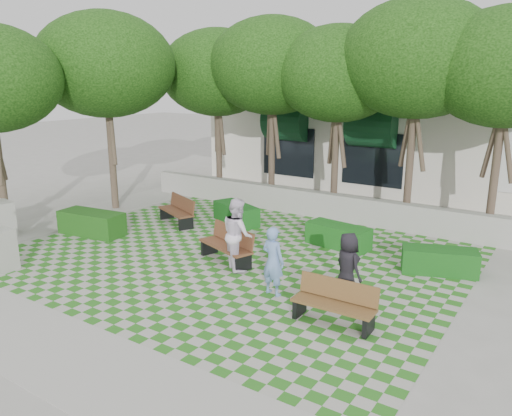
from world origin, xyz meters
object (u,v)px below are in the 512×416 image
Objects in this scene: hedge_midright at (338,236)px; person_white at (238,234)px; hedge_midleft at (236,214)px; person_blue at (273,261)px; hedge_east at (439,261)px; bench_west at (178,211)px; person_dark at (348,266)px; hedge_west at (92,223)px; bench_east at (335,304)px; bench_mid at (228,245)px.

hedge_midright is 3.45m from person_white.
person_blue is at bearing -46.00° from hedge_midleft.
hedge_east is at bearing -121.82° from person_blue.
bench_west reaches higher than hedge_east.
hedge_midleft is 4.29m from person_white.
person_dark is at bearing 5.50° from bench_west.
hedge_midleft is at bearing -2.73° from person_dark.
bench_west reaches higher than hedge_west.
hedge_west is at bearing 2.06° from person_blue.
hedge_east is 4.52m from person_blue.
person_white is at bearing -115.06° from hedge_midright.
bench_west is at bearing -171.50° from hedge_midright.
person_white reaches higher than bench_east.
hedge_west is at bearing -164.52° from hedge_east.
bench_west is at bearing 153.35° from bench_east.
hedge_east is at bearing 73.95° from bench_east.
bench_mid reaches higher than bench_west.
bench_mid is 1.02× the size of hedge_midleft.
person_blue is at bearing -129.34° from hedge_east.
hedge_east is 3.06m from hedge_midright.
bench_mid reaches higher than hedge_midright.
person_dark is at bearing 101.63° from bench_east.
hedge_west is 5.62m from person_white.
bench_mid is 0.75m from person_white.
bench_east is at bearing -7.56° from hedge_west.
hedge_midleft is 4.73m from hedge_west.
person_blue is 1.05× the size of person_dark.
hedge_midright is (1.96, 2.83, -0.13)m from bench_mid.
hedge_midright is 1.16× the size of person_blue.
hedge_east is at bearing -87.36° from person_dark.
bench_west reaches higher than hedge_midright.
person_blue is at bearing -5.46° from hedge_west.
person_dark is (1.67, -3.18, 0.44)m from hedge_midright.
bench_west is 7.62m from person_dark.
bench_west is 1.02× the size of hedge_east.
person_dark is (5.63, -3.52, 0.44)m from hedge_midleft.
person_dark is (8.70, 0.08, 0.40)m from hedge_west.
hedge_midright is at bearing -4.91° from hedge_midleft.
bench_west is 0.99× the size of person_white.
hedge_midleft is 1.17× the size of person_blue.
bench_west is at bearing 59.09° from hedge_west.
bench_mid is 1.05× the size of hedge_east.
hedge_midright is at bearing -33.02° from person_dark.
bench_east is at bearing -164.41° from person_white.
bench_east is at bearing 131.89° from person_dark.
hedge_midleft is 1.23× the size of person_dark.
hedge_midleft is (-6.99, 0.81, 0.01)m from hedge_east.
person_dark is (-0.29, 1.27, 0.34)m from bench_east.
hedge_east is at bearing 15.48° from hedge_west.
person_white reaches higher than hedge_east.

